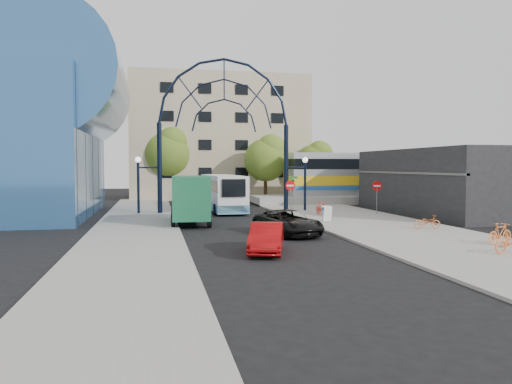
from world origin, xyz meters
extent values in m
plane|color=black|center=(0.00, 0.00, 0.00)|extent=(120.00, 120.00, 0.00)
cube|color=gray|center=(8.00, 4.00, 0.06)|extent=(8.00, 56.00, 0.12)
cube|color=gray|center=(-6.50, 6.00, 0.06)|extent=(5.00, 50.00, 0.12)
cylinder|color=black|center=(-5.00, 14.00, 3.50)|extent=(0.36, 0.36, 7.00)
cylinder|color=black|center=(5.00, 14.00, 3.50)|extent=(0.36, 0.36, 7.00)
cylinder|color=black|center=(-6.60, 14.00, 2.00)|extent=(0.20, 0.20, 4.00)
cylinder|color=black|center=(6.60, 14.00, 2.00)|extent=(0.20, 0.20, 4.00)
sphere|color=white|center=(-6.60, 14.00, 4.20)|extent=(0.44, 0.44, 0.44)
sphere|color=white|center=(6.60, 14.00, 4.20)|extent=(0.44, 0.44, 0.44)
cylinder|color=slate|center=(4.80, 12.00, 1.22)|extent=(0.06, 0.06, 2.20)
cylinder|color=red|center=(4.80, 12.00, 2.22)|extent=(0.80, 0.04, 0.80)
cube|color=white|center=(4.80, 11.97, 2.22)|extent=(0.55, 0.02, 0.12)
cylinder|color=slate|center=(11.00, 10.00, 1.22)|extent=(0.06, 0.06, 2.20)
cylinder|color=red|center=(11.00, 10.00, 2.22)|extent=(0.76, 0.04, 0.76)
cube|color=white|center=(11.00, 9.97, 2.22)|extent=(0.55, 0.02, 0.12)
cylinder|color=slate|center=(5.20, 12.60, 1.52)|extent=(0.05, 0.05, 2.80)
cube|color=#146626|center=(5.20, 12.60, 2.82)|extent=(0.70, 0.03, 0.18)
cube|color=#146626|center=(5.20, 12.60, 2.57)|extent=(0.03, 0.70, 0.18)
cube|color=white|center=(5.60, 5.80, 0.62)|extent=(0.55, 0.26, 0.99)
cube|color=white|center=(5.60, 6.15, 0.62)|extent=(0.55, 0.26, 0.99)
cube|color=#1E59A5|center=(5.60, 5.98, 0.95)|extent=(0.55, 0.42, 0.14)
cylinder|color=#315F95|center=(-12.00, 15.00, 10.00)|extent=(9.00, 16.00, 9.00)
cube|color=black|center=(16.00, 10.00, 2.50)|extent=(6.00, 16.00, 5.00)
cube|color=tan|center=(2.00, 35.00, 7.00)|extent=(20.00, 12.00, 14.00)
cube|color=gray|center=(20.00, 22.00, 0.40)|extent=(32.00, 5.00, 0.80)
cube|color=#B7B7BC|center=(20.00, 22.00, 2.90)|extent=(25.00, 3.00, 4.20)
cube|color=gold|center=(20.00, 22.00, 2.30)|extent=(25.10, 3.05, 0.90)
cube|color=black|center=(20.00, 22.00, 3.90)|extent=(25.05, 3.05, 1.00)
cube|color=#1E59A5|center=(20.00, 22.00, 1.60)|extent=(25.10, 3.05, 0.35)
cylinder|color=#382314|center=(6.00, 26.00, 1.26)|extent=(0.36, 0.36, 2.52)
sphere|color=#39641A|center=(6.00, 26.00, 4.34)|extent=(4.48, 4.48, 4.48)
sphere|color=#39641A|center=(6.50, 25.70, 5.46)|extent=(3.08, 3.08, 3.08)
cylinder|color=#382314|center=(-4.00, 30.00, 1.44)|extent=(0.36, 0.36, 2.88)
sphere|color=#39641A|center=(-4.00, 30.00, 4.96)|extent=(5.12, 5.12, 5.12)
sphere|color=#39641A|center=(-3.50, 29.70, 6.24)|extent=(3.52, 3.52, 3.52)
cylinder|color=#382314|center=(12.00, 28.00, 1.17)|extent=(0.36, 0.36, 2.34)
sphere|color=#39641A|center=(12.00, 28.00, 4.03)|extent=(4.16, 4.16, 4.16)
sphere|color=#39641A|center=(12.50, 27.70, 5.07)|extent=(2.86, 2.86, 2.86)
cube|color=white|center=(0.16, 16.35, 1.61)|extent=(2.56, 10.65, 2.68)
cube|color=#62B2DA|center=(0.16, 16.35, 0.51)|extent=(2.59, 10.65, 0.65)
cube|color=black|center=(0.16, 16.35, 2.17)|extent=(2.60, 10.44, 0.83)
cube|color=black|center=(0.26, 10.98, 2.12)|extent=(1.74, 0.16, 1.29)
cube|color=black|center=(0.06, 21.60, 1.48)|extent=(2.21, 0.21, 1.48)
cylinder|color=black|center=(-1.05, 19.61, 0.44)|extent=(0.28, 0.89, 0.89)
cylinder|color=black|center=(1.24, 19.66, 0.44)|extent=(0.28, 0.89, 0.89)
cylinder|color=black|center=(-0.91, 12.40, 0.44)|extent=(0.28, 0.89, 0.89)
cylinder|color=black|center=(1.38, 12.44, 0.44)|extent=(0.28, 0.89, 0.89)
cube|color=black|center=(-3.12, 8.99, 1.03)|extent=(2.23, 2.32, 2.06)
cube|color=black|center=(-3.08, 10.11, 1.45)|extent=(1.87, 0.16, 0.94)
cube|color=#195F3C|center=(-3.22, 6.18, 1.78)|extent=(2.40, 4.38, 2.62)
cylinder|color=black|center=(-4.20, 8.75, 0.45)|extent=(0.28, 0.91, 0.90)
cylinder|color=black|center=(-2.05, 8.67, 0.45)|extent=(0.28, 0.91, 0.90)
cylinder|color=black|center=(-4.34, 5.10, 0.45)|extent=(0.28, 0.91, 0.90)
cylinder|color=black|center=(-2.19, 5.02, 0.45)|extent=(0.28, 0.91, 0.90)
imported|color=black|center=(1.60, 0.96, 0.68)|extent=(3.33, 5.27, 1.36)
imported|color=#A2090C|center=(-0.72, -4.13, 0.64)|extent=(2.38, 4.11, 1.28)
imported|color=#FE4332|center=(6.51, 9.90, 0.53)|extent=(0.67, 1.59, 0.82)
imported|color=#E8462E|center=(6.78, 10.57, 0.61)|extent=(0.73, 1.67, 0.97)
imported|color=orange|center=(9.88, 1.00, 0.52)|extent=(1.57, 0.73, 0.79)
imported|color=orange|center=(10.23, -4.67, 0.61)|extent=(1.68, 0.92, 0.97)
imported|color=orange|center=(9.01, -6.93, 0.59)|extent=(1.86, 0.94, 0.93)
camera|label=1|loc=(-5.42, -24.83, 3.72)|focal=35.00mm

